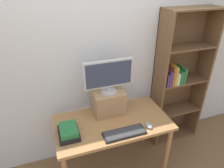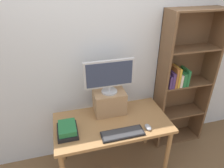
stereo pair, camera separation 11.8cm
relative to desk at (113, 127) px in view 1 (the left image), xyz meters
The scene contains 9 objects.
ground_plane 0.65m from the desk, ahead, with size 12.00×12.00×0.00m, color brown.
back_wall 0.79m from the desk, 90.00° to the left, with size 7.00×0.08×2.60m.
desk is the anchor object (origin of this frame).
bookshelf_unit 1.11m from the desk, 15.74° to the left, with size 0.71×0.28×1.86m.
riser_box 0.29m from the desk, 84.01° to the left, with size 0.36×0.25×0.27m.
computer_monitor 0.60m from the desk, 83.96° to the left, with size 0.56×0.18×0.39m.
keyboard 0.25m from the desk, 77.69° to the right, with size 0.44×0.15×0.02m.
computer_mouse 0.41m from the desk, 32.14° to the right, with size 0.06×0.10×0.04m.
book_stack 0.51m from the desk, behind, with size 0.20×0.27×0.10m.
Camera 1 is at (-0.58, -1.65, 2.18)m, focal length 32.00 mm.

